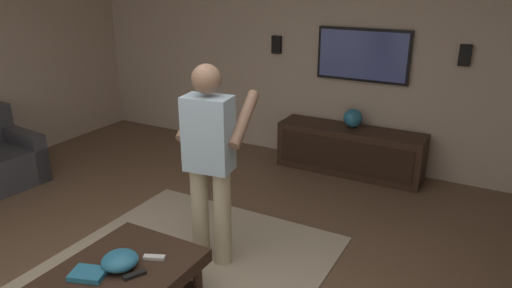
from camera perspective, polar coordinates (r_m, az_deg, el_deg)
The scene contains 12 objects.
wall_back_tv at distance 5.82m, azimuth 9.42°, elevation 10.43°, with size 0.10×7.23×2.61m, color #BCA893.
coffee_table at distance 3.40m, azimuth -16.08°, elevation -15.88°, with size 1.00×0.80×0.40m.
media_console at distance 5.66m, azimuth 11.31°, elevation -0.78°, with size 0.45×1.70×0.55m.
tv at distance 5.61m, azimuth 12.85°, elevation 10.50°, with size 0.05×1.08×0.61m.
person_standing at distance 3.62m, azimuth -5.61°, elevation -1.35°, with size 0.59×0.59×1.64m.
bowl at distance 3.33m, azimuth -16.21°, elevation -13.44°, with size 0.24×0.24×0.11m, color teal.
remote_white at distance 3.38m, azimuth -12.26°, elevation -13.33°, with size 0.15×0.04×0.02m, color white.
remote_black at distance 3.24m, azimuth -14.55°, elevation -15.13°, with size 0.15×0.04×0.02m, color black.
book at distance 3.33m, azimuth -19.72°, elevation -14.65°, with size 0.22×0.16×0.04m, color teal.
vase_round at distance 5.59m, azimuth 11.69°, elevation 3.09°, with size 0.22×0.22×0.22m, color teal.
wall_speaker_left at distance 5.41m, azimuth 24.08°, elevation 9.82°, with size 0.06×0.12×0.22m, color black.
wall_speaker_right at distance 6.01m, azimuth 2.52°, elevation 11.98°, with size 0.06×0.12×0.22m, color black.
Camera 1 is at (-2.03, -1.91, 2.24)m, focal length 32.90 mm.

